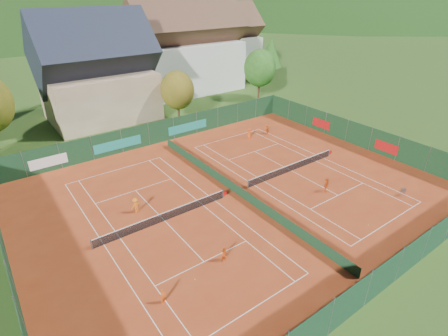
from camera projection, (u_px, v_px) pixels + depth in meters
ground at (236, 193)px, 35.25m from camera, size 600.00×600.00×0.00m
clay_pad at (236, 193)px, 35.23m from camera, size 40.00×32.00×0.01m
court_markings_left at (165, 221)px, 31.06m from camera, size 11.03×23.83×0.00m
court_markings_right at (292, 171)px, 39.40m from camera, size 11.03×23.83×0.00m
tennis_net_left at (166, 216)px, 30.91m from camera, size 13.30×0.10×1.02m
tennis_net_right at (293, 167)px, 39.25m from camera, size 13.30×0.10×1.02m
court_divider at (236, 189)px, 35.00m from camera, size 0.03×28.80×1.00m
fence_north at (158, 132)px, 45.74m from camera, size 40.00×0.10×3.00m
fence_south at (384, 277)px, 23.10m from camera, size 40.00×0.04×3.00m
fence_west at (8, 265)px, 24.11m from camera, size 0.04×32.00×3.00m
fence_east at (358, 135)px, 45.01m from camera, size 0.09×32.00×3.00m
chalet at (97, 75)px, 52.02m from camera, size 16.20×12.00×16.00m
hotel_block_a at (186, 52)px, 65.87m from camera, size 21.60×11.00×17.25m
hotel_block_b at (222, 44)px, 79.24m from camera, size 17.28×10.00×15.50m
tree_center at (177, 90)px, 51.89m from camera, size 5.01×5.01×7.60m
tree_east_front at (260, 68)px, 62.39m from camera, size 5.72×5.72×8.69m
tree_east_mid at (271, 52)px, 73.01m from camera, size 5.04×5.04×9.00m
tree_east_back at (217, 48)px, 74.24m from camera, size 7.15×7.15×10.86m
mountain_backdrop at (56, 82)px, 235.46m from camera, size 820.00×530.00×242.00m
ball_hopper at (404, 191)px, 34.57m from camera, size 0.34×0.34×0.80m
loose_ball_0 at (195, 279)px, 24.88m from camera, size 0.07×0.07×0.07m
loose_ball_1 at (368, 225)px, 30.49m from camera, size 0.07×0.07×0.07m
loose_ball_2 at (225, 160)px, 41.66m from camera, size 0.07×0.07×0.07m
player_left_near at (163, 296)px, 22.81m from camera, size 0.47×0.35×1.18m
player_left_mid at (225, 254)px, 26.30m from camera, size 0.67×0.54×1.29m
player_left_far at (136, 205)px, 31.91m from camera, size 1.09×0.77×1.53m
player_right_near at (326, 185)px, 35.10m from camera, size 0.97×0.77×1.54m
player_right_far_a at (249, 133)px, 47.47m from camera, size 0.77×0.60×1.40m
player_right_far_b at (267, 129)px, 48.96m from camera, size 1.24×0.90×1.30m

